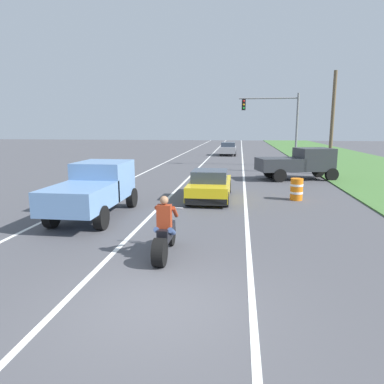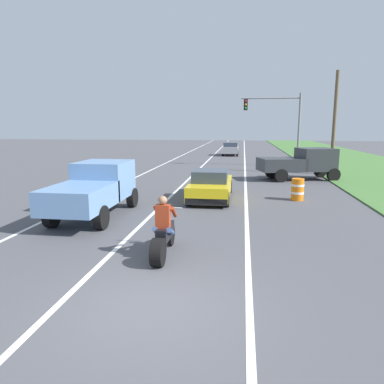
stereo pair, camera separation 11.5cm
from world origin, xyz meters
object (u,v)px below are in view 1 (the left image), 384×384
at_px(motorcycle_with_rider, 165,235).
at_px(pickup_truck_left_lane_light_blue, 95,187).
at_px(traffic_light_mast_near, 278,118).
at_px(construction_barrel_nearest, 297,189).
at_px(distant_car_far_ahead, 228,149).
at_px(sports_car_yellow, 210,186).
at_px(pickup_truck_right_shoulder_dark_grey, 300,162).

height_order(motorcycle_with_rider, pickup_truck_left_lane_light_blue, pickup_truck_left_lane_light_blue).
xyz_separation_m(traffic_light_mast_near, construction_barrel_nearest, (-0.49, -14.16, -3.51)).
bearing_deg(distant_car_far_ahead, construction_barrel_nearest, -81.08).
bearing_deg(distant_car_far_ahead, sports_car_yellow, -90.00).
relative_size(construction_barrel_nearest, distant_car_far_ahead, 0.25).
bearing_deg(construction_barrel_nearest, pickup_truck_right_shoulder_dark_grey, 80.13).
bearing_deg(pickup_truck_right_shoulder_dark_grey, distant_car_far_ahead, 105.36).
height_order(pickup_truck_left_lane_light_blue, construction_barrel_nearest, pickup_truck_left_lane_light_blue).
height_order(pickup_truck_left_lane_light_blue, pickup_truck_right_shoulder_dark_grey, same).
bearing_deg(distant_car_far_ahead, pickup_truck_right_shoulder_dark_grey, -74.64).
height_order(sports_car_yellow, pickup_truck_left_lane_light_blue, pickup_truck_left_lane_light_blue).
xyz_separation_m(motorcycle_with_rider, traffic_light_mast_near, (4.97, 22.08, 3.42)).
bearing_deg(pickup_truck_left_lane_light_blue, traffic_light_mast_near, 65.30).
bearing_deg(construction_barrel_nearest, traffic_light_mast_near, 88.03).
relative_size(sports_car_yellow, traffic_light_mast_near, 0.72).
distance_m(motorcycle_with_rider, sports_car_yellow, 7.63).
bearing_deg(pickup_truck_right_shoulder_dark_grey, pickup_truck_left_lane_light_blue, -130.19).
xyz_separation_m(sports_car_yellow, pickup_truck_right_shoulder_dark_grey, (5.11, 6.92, 0.48)).
xyz_separation_m(pickup_truck_left_lane_light_blue, pickup_truck_right_shoulder_dark_grey, (9.08, 10.74, 0.00)).
bearing_deg(distant_car_far_ahead, pickup_truck_left_lane_light_blue, -97.71).
distance_m(sports_car_yellow, traffic_light_mast_near, 15.51).
bearing_deg(traffic_light_mast_near, pickup_truck_right_shoulder_dark_grey, -84.99).
bearing_deg(distant_car_far_ahead, motorcycle_with_rider, -90.91).
height_order(pickup_truck_right_shoulder_dark_grey, construction_barrel_nearest, pickup_truck_right_shoulder_dark_grey).
bearing_deg(construction_barrel_nearest, pickup_truck_left_lane_light_blue, -152.48).
xyz_separation_m(sports_car_yellow, traffic_light_mast_near, (4.44, 14.47, 3.39)).
bearing_deg(motorcycle_with_rider, pickup_truck_left_lane_light_blue, 132.23).
relative_size(pickup_truck_right_shoulder_dark_grey, construction_barrel_nearest, 5.14).
bearing_deg(distant_car_far_ahead, traffic_light_mast_near, -68.07).
xyz_separation_m(motorcycle_with_rider, pickup_truck_left_lane_light_blue, (-3.44, 3.79, 0.51)).
height_order(pickup_truck_right_shoulder_dark_grey, distant_car_far_ahead, pickup_truck_right_shoulder_dark_grey).
distance_m(motorcycle_with_rider, traffic_light_mast_near, 22.89).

